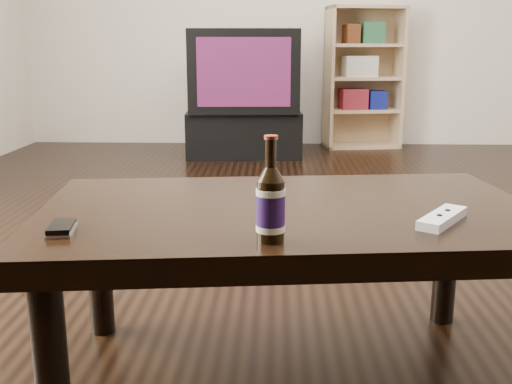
{
  "coord_description": "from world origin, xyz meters",
  "views": [
    {
      "loc": [
        -0.28,
        -2.38,
        0.86
      ],
      "look_at": [
        -0.32,
        -1.2,
        0.57
      ],
      "focal_mm": 42.0,
      "sensor_mm": 36.0,
      "label": 1
    }
  ],
  "objects_px": {
    "beer_bottle": "(271,205)",
    "coffee_table": "(288,230)",
    "tv_stand": "(244,134)",
    "tv": "(243,71)",
    "remote": "(442,218)",
    "phone": "(62,228)",
    "bookshelf": "(362,75)"
  },
  "relations": [
    {
      "from": "coffee_table",
      "to": "remote",
      "type": "xyz_separation_m",
      "value": [
        0.35,
        -0.13,
        0.07
      ]
    },
    {
      "from": "tv_stand",
      "to": "phone",
      "type": "relative_size",
      "value": 8.26
    },
    {
      "from": "tv_stand",
      "to": "beer_bottle",
      "type": "xyz_separation_m",
      "value": [
        0.25,
        -3.54,
        0.36
      ]
    },
    {
      "from": "tv",
      "to": "coffee_table",
      "type": "height_order",
      "value": "tv"
    },
    {
      "from": "beer_bottle",
      "to": "remote",
      "type": "bearing_deg",
      "value": 20.45
    },
    {
      "from": "coffee_table",
      "to": "beer_bottle",
      "type": "relative_size",
      "value": 5.93
    },
    {
      "from": "coffee_table",
      "to": "phone",
      "type": "relative_size",
      "value": 12.08
    },
    {
      "from": "bookshelf",
      "to": "coffee_table",
      "type": "relative_size",
      "value": 0.9
    },
    {
      "from": "beer_bottle",
      "to": "coffee_table",
      "type": "bearing_deg",
      "value": 81.3
    },
    {
      "from": "tv_stand",
      "to": "coffee_table",
      "type": "distance_m",
      "value": 3.28
    },
    {
      "from": "tv_stand",
      "to": "remote",
      "type": "relative_size",
      "value": 4.79
    },
    {
      "from": "tv_stand",
      "to": "coffee_table",
      "type": "xyz_separation_m",
      "value": [
        0.29,
        -3.26,
        0.22
      ]
    },
    {
      "from": "tv",
      "to": "coffee_table",
      "type": "distance_m",
      "value": 3.28
    },
    {
      "from": "remote",
      "to": "beer_bottle",
      "type": "bearing_deg",
      "value": -124.97
    },
    {
      "from": "bookshelf",
      "to": "remote",
      "type": "height_order",
      "value": "bookshelf"
    },
    {
      "from": "beer_bottle",
      "to": "phone",
      "type": "bearing_deg",
      "value": 174.07
    },
    {
      "from": "bookshelf",
      "to": "phone",
      "type": "distance_m",
      "value": 4.18
    },
    {
      "from": "tv_stand",
      "to": "tv",
      "type": "distance_m",
      "value": 0.49
    },
    {
      "from": "phone",
      "to": "remote",
      "type": "relative_size",
      "value": 0.58
    },
    {
      "from": "tv",
      "to": "bookshelf",
      "type": "height_order",
      "value": "bookshelf"
    },
    {
      "from": "coffee_table",
      "to": "beer_bottle",
      "type": "height_order",
      "value": "beer_bottle"
    },
    {
      "from": "bookshelf",
      "to": "remote",
      "type": "bearing_deg",
      "value": -104.05
    },
    {
      "from": "coffee_table",
      "to": "remote",
      "type": "distance_m",
      "value": 0.38
    },
    {
      "from": "tv_stand",
      "to": "bookshelf",
      "type": "xyz_separation_m",
      "value": [
        0.99,
        0.51,
        0.44
      ]
    },
    {
      "from": "phone",
      "to": "coffee_table",
      "type": "bearing_deg",
      "value": 15.21
    },
    {
      "from": "tv_stand",
      "to": "beer_bottle",
      "type": "height_order",
      "value": "beer_bottle"
    },
    {
      "from": "bookshelf",
      "to": "beer_bottle",
      "type": "xyz_separation_m",
      "value": [
        -0.74,
        -4.05,
        -0.07
      ]
    },
    {
      "from": "tv",
      "to": "coffee_table",
      "type": "relative_size",
      "value": 0.66
    },
    {
      "from": "bookshelf",
      "to": "beer_bottle",
      "type": "relative_size",
      "value": 5.36
    },
    {
      "from": "coffee_table",
      "to": "tv",
      "type": "bearing_deg",
      "value": 95.12
    },
    {
      "from": "remote",
      "to": "tv_stand",
      "type": "bearing_deg",
      "value": 135.31
    },
    {
      "from": "tv_stand",
      "to": "tv",
      "type": "height_order",
      "value": "tv"
    }
  ]
}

